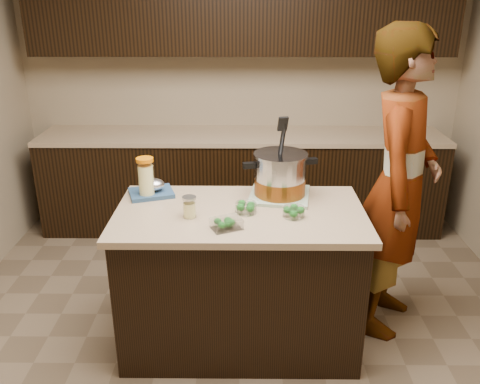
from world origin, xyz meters
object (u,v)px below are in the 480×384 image
object	(u,v)px
person	(399,186)
lemonade_pitcher	(146,180)
stock_pot	(280,177)
island	(240,277)

from	to	relation	value
person	lemonade_pitcher	bearing A→B (deg)	115.03
stock_pot	person	bearing A→B (deg)	-12.95
stock_pot	lemonade_pitcher	world-z (taller)	stock_pot
island	lemonade_pitcher	distance (m)	0.83
stock_pot	lemonade_pitcher	xyz separation A→B (m)	(-0.82, -0.03, -0.01)
island	stock_pot	bearing A→B (deg)	42.61
lemonade_pitcher	person	xyz separation A→B (m)	(1.56, 0.03, -0.05)
stock_pot	person	distance (m)	0.74
lemonade_pitcher	person	distance (m)	1.56
lemonade_pitcher	island	bearing A→B (deg)	-18.96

